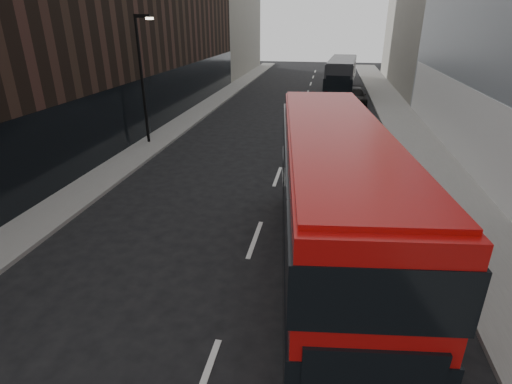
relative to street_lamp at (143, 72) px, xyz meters
The scene contains 10 objects.
sidewalk_right 17.69m from the street_lamp, 24.00° to the left, with size 3.00×80.00×0.15m, color slate.
sidewalk_left 8.12m from the street_lamp, 88.20° to the left, with size 2.00×80.00×0.15m, color slate.
building_left_mid 12.76m from the street_lamp, 105.29° to the left, with size 5.00×24.00×14.00m, color black.
building_left_far 34.24m from the street_lamp, 95.51° to the left, with size 5.00×20.00×13.00m, color slate.
street_lamp is the anchor object (origin of this frame).
red_bus 15.90m from the street_lamp, 47.73° to the right, with size 3.87×11.17×4.43m.
grey_bus 22.46m from the street_lamp, 59.22° to the left, with size 3.27×10.76×3.43m.
car_a 10.17m from the street_lamp, ahead, with size 1.85×4.59×1.56m, color black.
car_b 10.82m from the street_lamp, ahead, with size 1.57×4.49×1.48m, color gray.
car_c 19.62m from the street_lamp, 49.34° to the left, with size 1.93×4.74×1.38m, color black.
Camera 1 is at (2.13, -3.65, 6.91)m, focal length 28.00 mm.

